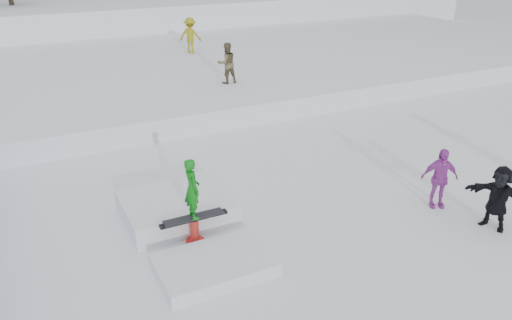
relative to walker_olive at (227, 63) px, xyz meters
name	(u,v)px	position (x,y,z in m)	size (l,w,h in m)	color
ground	(275,238)	(-3.28, -10.30, -1.65)	(120.00, 120.00, 0.00)	white
snow_berm	(75,17)	(-3.28, 19.70, -0.45)	(60.00, 14.00, 2.40)	white
snow_midrise	(120,71)	(-3.28, 5.70, -1.25)	(50.00, 18.00, 0.80)	white
walker_olive	(227,63)	(0.00, 0.00, 0.00)	(0.82, 0.64, 1.70)	brown
walker_ygreen	(190,35)	(0.68, 6.34, 0.07)	(1.19, 0.68, 1.84)	olive
spectator_purple	(439,178)	(1.22, -10.84, -0.84)	(0.95, 0.40, 1.62)	purple
spectator_dark	(498,198)	(1.68, -12.24, -0.84)	(1.50, 0.48, 1.62)	black
jib_rail_feature	(186,219)	(-5.03, -9.07, -1.34)	(2.60, 4.40, 2.11)	white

